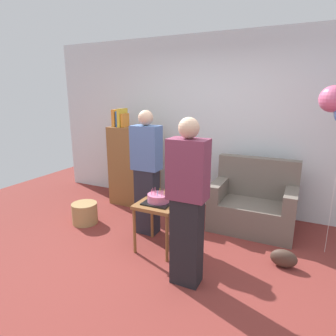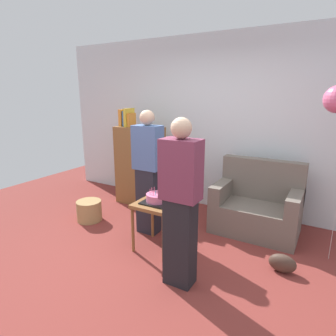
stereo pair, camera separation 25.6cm
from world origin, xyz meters
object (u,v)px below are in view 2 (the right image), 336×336
Objects in this scene: couch at (257,207)px; side_table at (157,210)px; bookshelf at (140,165)px; wicker_basket at (89,211)px; handbag at (282,263)px; person_holding_cake at (180,204)px; birthday_cake at (157,198)px; person_blowing_candles at (148,172)px.

side_table is (-0.91, -1.07, 0.16)m from couch.
couch is at bearing -1.41° from bookshelf.
wicker_basket reaches higher than handbag.
person_holding_cake is 2.04m from wicker_basket.
couch is 1.63m from person_holding_cake.
birthday_cake is (-0.91, -1.07, 0.30)m from couch.
birthday_cake is 1.39m from wicker_basket.
handbag is at bearing 1.80° from wicker_basket.
person_blowing_candles is at bearing -148.77° from couch.
bookshelf is 2.70× the size of side_table.
person_holding_cake is 5.82× the size of handbag.
birthday_cake is at bearing -7.06° from wicker_basket.
couch reaches higher than wicker_basket.
handbag is (2.68, 0.08, -0.05)m from wicker_basket.
birthday_cake is (-0.00, -0.00, 0.14)m from side_table.
bookshelf is at bearing 160.35° from handbag.
wicker_basket is 2.69m from handbag.
bookshelf is 4.97× the size of birthday_cake.
side_table is at bearing 20.44° from birthday_cake.
person_holding_cake is (0.54, -0.44, 0.33)m from side_table.
bookshelf is 1.53m from birthday_cake.
person_blowing_candles reaches higher than wicker_basket.
birthday_cake is (1.05, -1.12, -0.03)m from bookshelf.
birthday_cake reaches higher than wicker_basket.
couch is 0.67× the size of person_holding_cake.
wicker_basket is (-0.96, -0.15, -0.68)m from person_blowing_candles.
wicker_basket is at bearing 172.94° from birthday_cake.
couch is at bearing 31.23° from person_blowing_candles.
person_blowing_candles is at bearing 177.72° from handbag.
birthday_cake is 1.51m from handbag.
birthday_cake is at bearing -170.05° from handbag.
bookshelf is at bearing 133.28° from side_table.
wicker_basket is (-1.29, 0.16, -0.35)m from side_table.
side_table is 0.14m from birthday_cake.
person_holding_cake reaches higher than couch.
side_table is 1.84× the size of birthday_cake.
person_blowing_candles is 1.00× the size of person_holding_cake.
handbag is at bearing 9.95° from birthday_cake.
bookshelf is 4.42× the size of wicker_basket.
person_blowing_candles is at bearing 136.97° from side_table.
person_blowing_candles is 1.16m from person_holding_cake.
person_holding_cake is (-0.37, -1.51, 0.49)m from couch.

